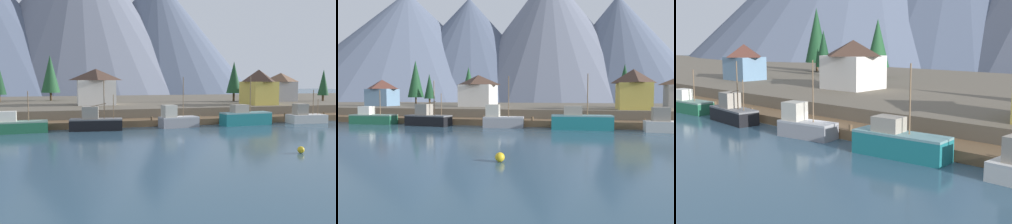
% 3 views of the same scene
% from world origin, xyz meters
% --- Properties ---
extents(ground_plane, '(400.00, 400.00, 1.00)m').
position_xyz_m(ground_plane, '(0.00, 20.00, -0.50)').
color(ground_plane, '#335166').
extents(dock, '(80.00, 4.00, 1.60)m').
position_xyz_m(dock, '(0.00, 1.99, 0.50)').
color(dock, brown).
rests_on(dock, ground_plane).
extents(shoreline_bank, '(400.00, 56.00, 2.50)m').
position_xyz_m(shoreline_bank, '(0.00, 32.00, 1.25)').
color(shoreline_bank, '#665B4C').
rests_on(shoreline_bank, ground_plane).
extents(mountain_west_peak, '(153.67, 153.67, 72.21)m').
position_xyz_m(mountain_west_peak, '(-98.63, 125.51, 36.11)').
color(mountain_west_peak, slate).
rests_on(mountain_west_peak, ground_plane).
extents(mountain_central_peak, '(121.86, 121.86, 68.10)m').
position_xyz_m(mountain_central_peak, '(-59.71, 135.04, 34.05)').
color(mountain_central_peak, '#4C566B').
rests_on(mountain_central_peak, ground_plane).
extents(mountain_east_peak, '(127.80, 127.80, 84.51)m').
position_xyz_m(mountain_east_peak, '(-9.30, 146.45, 42.26)').
color(mountain_east_peak, slate).
rests_on(mountain_east_peak, ground_plane).
extents(mountain_far_ridge, '(106.91, 106.91, 65.82)m').
position_xyz_m(mountain_far_ridge, '(31.74, 145.69, 32.91)').
color(mountain_far_ridge, slate).
rests_on(mountain_far_ridge, ground_plane).
extents(fishing_boat_green, '(7.86, 3.05, 5.81)m').
position_xyz_m(fishing_boat_green, '(-23.60, -1.67, 1.03)').
color(fishing_boat_green, '#1E5B3D').
rests_on(fishing_boat_green, ground_plane).
extents(fishing_boat_black, '(7.77, 3.45, 7.26)m').
position_xyz_m(fishing_boat_black, '(-12.92, -1.84, 1.18)').
color(fishing_boat_black, black).
rests_on(fishing_boat_black, ground_plane).
extents(fishing_boat_grey, '(6.33, 3.19, 7.81)m').
position_xyz_m(fishing_boat_grey, '(-0.47, -1.78, 1.24)').
color(fishing_boat_grey, gray).
rests_on(fishing_boat_grey, ground_plane).
extents(fishing_boat_teal, '(8.62, 3.19, 7.95)m').
position_xyz_m(fishing_boat_teal, '(11.25, -1.74, 1.25)').
color(fishing_boat_teal, '#196B70').
rests_on(fishing_boat_teal, ground_plane).
extents(fishing_boat_white, '(6.52, 3.37, 5.71)m').
position_xyz_m(fishing_boat_white, '(22.60, -1.82, 1.07)').
color(fishing_boat_white, silver).
rests_on(fishing_boat_white, ground_plane).
extents(house_white, '(7.49, 7.10, 7.07)m').
position_xyz_m(house_white, '(-11.27, 17.84, 6.11)').
color(house_white, silver).
rests_on(house_white, shoreline_bank).
extents(house_blue, '(6.35, 5.25, 6.23)m').
position_xyz_m(house_blue, '(-34.70, 15.50, 5.68)').
color(house_blue, '#6689A8').
rests_on(house_blue, shoreline_bank).
extents(house_yellow, '(5.32, 7.15, 6.93)m').
position_xyz_m(house_yellow, '(19.93, 9.53, 6.04)').
color(house_yellow, gold).
rests_on(house_yellow, shoreline_bank).
extents(conifer_near_left, '(3.44, 3.44, 9.05)m').
position_xyz_m(conifer_near_left, '(20.01, 20.94, 7.95)').
color(conifer_near_left, '#4C3823').
rests_on(conifer_near_left, shoreline_bank).
extents(conifer_near_right, '(4.95, 4.95, 13.61)m').
position_xyz_m(conifer_near_right, '(-39.53, 37.87, 10.28)').
color(conifer_near_right, '#4C3823').
rests_on(conifer_near_right, shoreline_bank).
extents(conifer_mid_right, '(4.36, 4.36, 10.78)m').
position_xyz_m(conifer_mid_right, '(-20.54, 35.18, 8.83)').
color(conifer_mid_right, '#4C3823').
rests_on(conifer_mid_right, shoreline_bank).
extents(conifer_back_left, '(3.09, 3.09, 8.72)m').
position_xyz_m(conifer_back_left, '(-31.27, 31.72, 7.66)').
color(conifer_back_left, '#4C3823').
rests_on(conifer_back_left, shoreline_bank).
extents(channel_buoy, '(0.70, 0.70, 0.70)m').
position_xyz_m(channel_buoy, '(5.73, -24.53, 0.35)').
color(channel_buoy, gold).
rests_on(channel_buoy, ground_plane).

